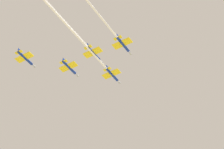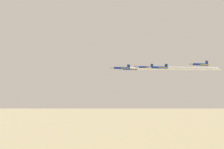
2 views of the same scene
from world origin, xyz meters
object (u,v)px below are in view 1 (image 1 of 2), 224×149
Objects in this scene: jet_lead at (83,42)px; jet_starboard_outer at (25,58)px; jet_port_outer at (67,25)px; jet_port_inner at (69,68)px.

jet_lead is 27.35m from jet_starboard_outer.
jet_port_outer is (-10.39, -1.24, 0.56)m from jet_lead.
jet_port_inner reaches higher than jet_lead.
jet_starboard_outer is at bearing -135.00° from jet_port_inner.
jet_lead is at bearing -35.13° from jet_port_inner.
jet_port_inner is 1.00× the size of jet_starboard_outer.
jet_starboard_outer is (-7.17, 26.35, 1.49)m from jet_lead.
jet_lead is 6.22× the size of jet_starboard_outer.
jet_lead is at bearing 8.43° from jet_starboard_outer.
jet_port_outer is 27.79m from jet_starboard_outer.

